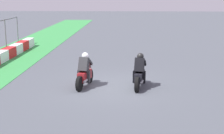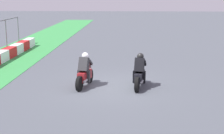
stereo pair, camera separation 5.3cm
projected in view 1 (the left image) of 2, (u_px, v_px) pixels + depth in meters
ground_plane at (113, 87)px, 14.67m from camera, size 120.00×120.00×0.00m
rider_lane_a at (140, 74)px, 14.43m from camera, size 2.03×0.61×1.51m
rider_lane_b at (85, 73)px, 14.55m from camera, size 2.03×0.62×1.51m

